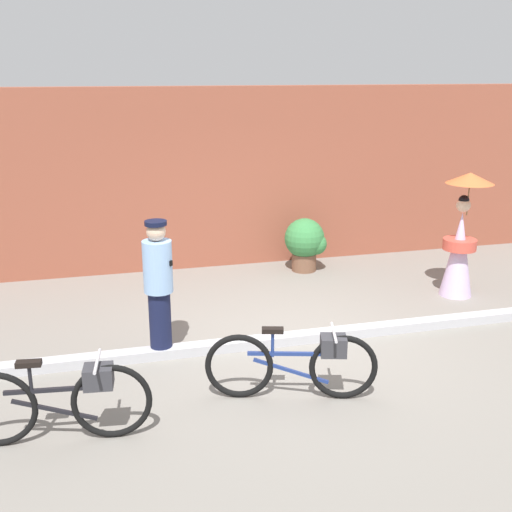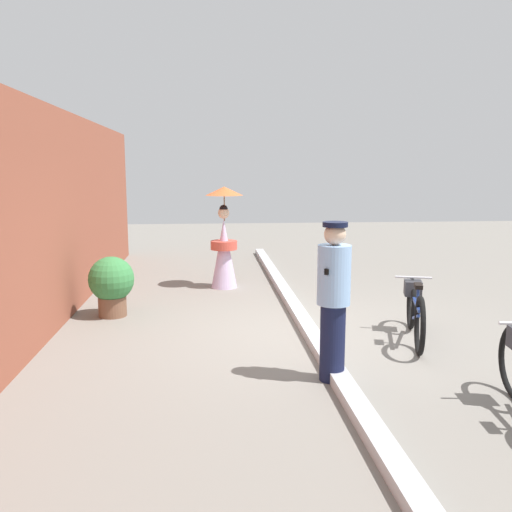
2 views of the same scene
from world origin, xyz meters
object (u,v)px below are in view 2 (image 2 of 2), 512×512
(person_with_parasol, at_px, (224,240))
(potted_plant_by_door, at_px, (113,283))
(bicycle_near_officer, at_px, (415,309))
(person_officer, at_px, (334,298))

(person_with_parasol, bearing_deg, potted_plant_by_door, 136.73)
(bicycle_near_officer, distance_m, person_officer, 1.92)
(person_officer, relative_size, potted_plant_by_door, 1.84)
(person_officer, distance_m, potted_plant_by_door, 3.87)
(bicycle_near_officer, distance_m, potted_plant_by_door, 4.34)
(person_officer, relative_size, person_with_parasol, 0.89)
(bicycle_near_officer, bearing_deg, potted_plant_by_door, 69.86)
(person_with_parasol, bearing_deg, person_officer, -167.87)
(person_officer, bearing_deg, potted_plant_by_door, 44.55)
(bicycle_near_officer, bearing_deg, person_with_parasol, 35.33)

